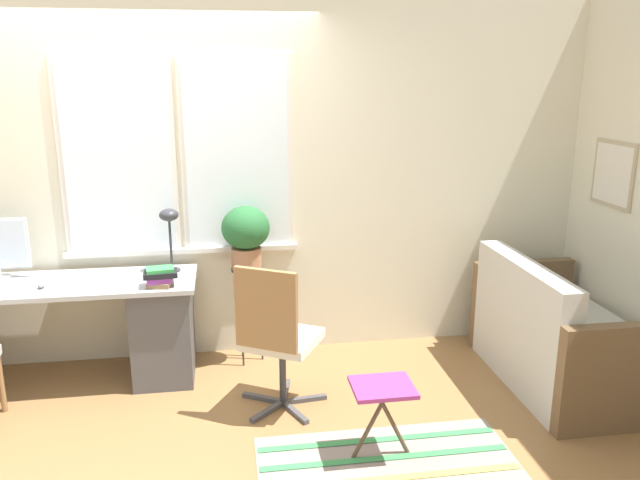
{
  "coord_description": "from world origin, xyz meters",
  "views": [
    {
      "loc": [
        0.56,
        -3.88,
        2.08
      ],
      "look_at": [
        1.18,
        0.15,
        0.99
      ],
      "focal_mm": 35.0,
      "sensor_mm": 36.0,
      "label": 1
    }
  ],
  "objects_px": {
    "mouse": "(41,285)",
    "potted_plant": "(246,233)",
    "office_chair_swivel": "(277,336)",
    "book_stack": "(160,276)",
    "couch_loveseat": "(558,341)",
    "folding_stool": "(382,394)",
    "desk_lamp": "(169,222)",
    "plant_stand": "(247,283)"
  },
  "relations": [
    {
      "from": "potted_plant",
      "to": "folding_stool",
      "type": "xyz_separation_m",
      "value": [
        0.68,
        -1.33,
        -0.6
      ]
    },
    {
      "from": "book_stack",
      "to": "couch_loveseat",
      "type": "distance_m",
      "value": 2.73
    },
    {
      "from": "desk_lamp",
      "to": "office_chair_swivel",
      "type": "bearing_deg",
      "value": -48.03
    },
    {
      "from": "plant_stand",
      "to": "potted_plant",
      "type": "distance_m",
      "value": 0.38
    },
    {
      "from": "couch_loveseat",
      "to": "folding_stool",
      "type": "relative_size",
      "value": 3.09
    },
    {
      "from": "mouse",
      "to": "potted_plant",
      "type": "bearing_deg",
      "value": 10.47
    },
    {
      "from": "mouse",
      "to": "desk_lamp",
      "type": "bearing_deg",
      "value": 16.49
    },
    {
      "from": "plant_stand",
      "to": "potted_plant",
      "type": "bearing_deg",
      "value": -90.0
    },
    {
      "from": "desk_lamp",
      "to": "potted_plant",
      "type": "xyz_separation_m",
      "value": [
        0.53,
        0.01,
        -0.1
      ]
    },
    {
      "from": "desk_lamp",
      "to": "office_chair_swivel",
      "type": "relative_size",
      "value": 0.46
    },
    {
      "from": "desk_lamp",
      "to": "potted_plant",
      "type": "relative_size",
      "value": 0.99
    },
    {
      "from": "office_chair_swivel",
      "to": "potted_plant",
      "type": "distance_m",
      "value": 0.9
    },
    {
      "from": "mouse",
      "to": "potted_plant",
      "type": "distance_m",
      "value": 1.39
    },
    {
      "from": "couch_loveseat",
      "to": "folding_stool",
      "type": "xyz_separation_m",
      "value": [
        -1.41,
        -0.67,
        0.08
      ]
    },
    {
      "from": "mouse",
      "to": "desk_lamp",
      "type": "height_order",
      "value": "desk_lamp"
    },
    {
      "from": "office_chair_swivel",
      "to": "couch_loveseat",
      "type": "relative_size",
      "value": 0.72
    },
    {
      "from": "book_stack",
      "to": "potted_plant",
      "type": "height_order",
      "value": "potted_plant"
    },
    {
      "from": "desk_lamp",
      "to": "folding_stool",
      "type": "xyz_separation_m",
      "value": [
        1.2,
        -1.32,
        -0.71
      ]
    },
    {
      "from": "book_stack",
      "to": "potted_plant",
      "type": "distance_m",
      "value": 0.69
    },
    {
      "from": "mouse",
      "to": "plant_stand",
      "type": "relative_size",
      "value": 0.1
    },
    {
      "from": "book_stack",
      "to": "plant_stand",
      "type": "distance_m",
      "value": 0.69
    },
    {
      "from": "office_chair_swivel",
      "to": "folding_stool",
      "type": "bearing_deg",
      "value": 162.26
    },
    {
      "from": "desk_lamp",
      "to": "folding_stool",
      "type": "height_order",
      "value": "desk_lamp"
    },
    {
      "from": "plant_stand",
      "to": "folding_stool",
      "type": "xyz_separation_m",
      "value": [
        0.68,
        -1.33,
        -0.23
      ]
    },
    {
      "from": "book_stack",
      "to": "folding_stool",
      "type": "relative_size",
      "value": 0.51
    },
    {
      "from": "book_stack",
      "to": "office_chair_swivel",
      "type": "xyz_separation_m",
      "value": [
        0.73,
        -0.43,
        -0.28
      ]
    },
    {
      "from": "mouse",
      "to": "couch_loveseat",
      "type": "bearing_deg",
      "value": -6.87
    },
    {
      "from": "desk_lamp",
      "to": "potted_plant",
      "type": "height_order",
      "value": "desk_lamp"
    },
    {
      "from": "plant_stand",
      "to": "folding_stool",
      "type": "relative_size",
      "value": 1.64
    },
    {
      "from": "desk_lamp",
      "to": "couch_loveseat",
      "type": "relative_size",
      "value": 0.33
    },
    {
      "from": "folding_stool",
      "to": "desk_lamp",
      "type": "bearing_deg",
      "value": 132.22
    },
    {
      "from": "desk_lamp",
      "to": "mouse",
      "type": "bearing_deg",
      "value": -163.51
    },
    {
      "from": "potted_plant",
      "to": "folding_stool",
      "type": "distance_m",
      "value": 1.61
    },
    {
      "from": "book_stack",
      "to": "potted_plant",
      "type": "relative_size",
      "value": 0.5
    },
    {
      "from": "desk_lamp",
      "to": "potted_plant",
      "type": "distance_m",
      "value": 0.53
    },
    {
      "from": "potted_plant",
      "to": "desk_lamp",
      "type": "bearing_deg",
      "value": -179.31
    },
    {
      "from": "office_chair_swivel",
      "to": "book_stack",
      "type": "bearing_deg",
      "value": -0.83
    },
    {
      "from": "desk_lamp",
      "to": "folding_stool",
      "type": "bearing_deg",
      "value": -47.78
    },
    {
      "from": "plant_stand",
      "to": "couch_loveseat",
      "type": "bearing_deg",
      "value": -17.58
    },
    {
      "from": "plant_stand",
      "to": "potted_plant",
      "type": "relative_size",
      "value": 1.6
    },
    {
      "from": "desk_lamp",
      "to": "book_stack",
      "type": "height_order",
      "value": "desk_lamp"
    },
    {
      "from": "mouse",
      "to": "potted_plant",
      "type": "height_order",
      "value": "potted_plant"
    }
  ]
}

